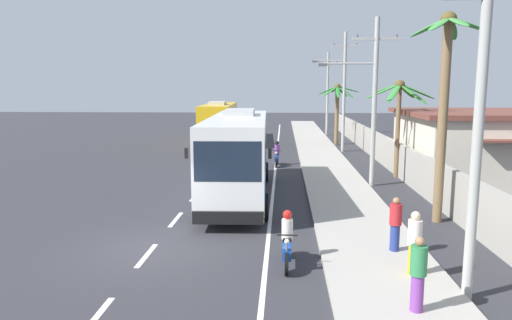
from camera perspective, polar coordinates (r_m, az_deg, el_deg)
name	(u,v)px	position (r m, az deg, el deg)	size (l,w,h in m)	color
ground_plane	(152,249)	(15.29, -12.48, -10.47)	(160.00, 160.00, 0.00)	#303035
sidewalk_kerb	(336,184)	(24.53, 9.68, -2.91)	(3.20, 90.00, 0.14)	#A8A399
lane_markings	(253,170)	(28.65, -0.33, -1.24)	(3.74, 71.00, 0.01)	white
boundary_wall	(394,157)	(28.92, 16.35, 0.37)	(0.24, 60.00, 1.87)	#9E998E
coach_bus_foreground	(238,152)	(21.57, -2.16, 0.95)	(3.16, 11.62, 3.94)	silver
coach_bus_far_lane	(219,121)	(43.41, -4.44, 4.74)	(3.31, 12.52, 3.76)	gold
motorcycle_beside_bus	(277,156)	(30.27, 2.53, 0.53)	(0.56, 1.96, 1.59)	black
motorcycle_trailing	(287,243)	(13.53, 3.77, -9.97)	(0.56, 1.96, 1.56)	black
pedestrian_near_kerb	(414,242)	(13.06, 18.57, -9.32)	(0.36, 0.36, 1.70)	gold
pedestrian_midwalk	(395,223)	(14.76, 16.47, -7.31)	(0.36, 0.36, 1.63)	navy
pedestrian_far_walk	(418,273)	(11.06, 18.98, -12.73)	(0.36, 0.36, 1.68)	#75388E
utility_pole_nearest	(479,119)	(11.77, 25.30, 4.50)	(1.98, 0.24, 8.21)	#9E9E99
utility_pole_mid	(372,97)	(24.38, 13.85, 7.42)	(4.01, 0.24, 8.37)	#9E9E99
utility_pole_far	(343,88)	(37.32, 10.46, 8.49)	(3.56, 0.24, 9.13)	#9E9E99
utility_pole_distant	(327,92)	(50.32, 8.62, 8.11)	(2.28, 0.24, 8.57)	#9E9E99
palm_nearest	(337,102)	(41.83, 9.79, 6.96)	(3.55, 3.58, 5.30)	brown
palm_second	(445,88)	(18.42, 21.81, 8.04)	(2.66, 2.65, 7.63)	brown
palm_third	(399,103)	(27.17, 16.87, 6.57)	(3.88, 3.40, 5.39)	brown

